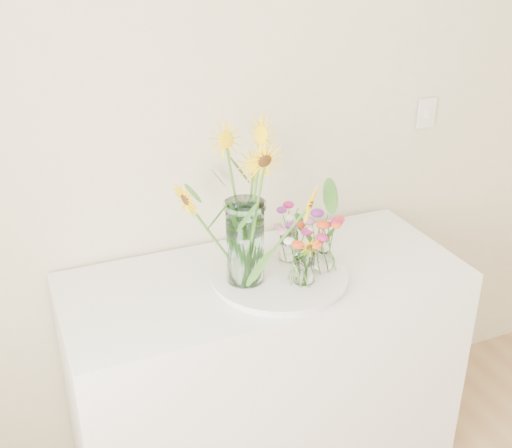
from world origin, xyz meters
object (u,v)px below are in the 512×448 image
tray (279,278)px  small_vase_c (289,246)px  counter (264,377)px  small_vase_b (323,254)px  small_vase_a (304,267)px  mason_jar (245,242)px

tray → small_vase_c: small_vase_c is taller
counter → small_vase_b: size_ratio=11.67×
small_vase_b → counter: bearing=154.0°
small_vase_a → small_vase_b: 0.11m
counter → small_vase_b: small_vase_b is taller
small_vase_a → small_vase_c: small_vase_a is taller
counter → small_vase_a: 0.56m
small_vase_c → small_vase_b: bearing=-53.1°
small_vase_a → tray: bearing=124.3°
small_vase_b → small_vase_c: bearing=126.9°
small_vase_c → tray: bearing=-132.5°
mason_jar → small_vase_b: bearing=-7.2°
tray → small_vase_b: (0.15, -0.03, 0.07)m
tray → mason_jar: mason_jar is taller
counter → small_vase_b: (0.18, -0.09, 0.53)m
mason_jar → small_vase_c: mason_jar is taller
counter → tray: size_ratio=3.15×
tray → mason_jar: 0.20m
mason_jar → small_vase_a: (0.17, -0.09, -0.09)m
counter → small_vase_c: small_vase_c is taller
counter → small_vase_c: 0.54m
small_vase_b → small_vase_c: (-0.08, 0.11, -0.00)m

